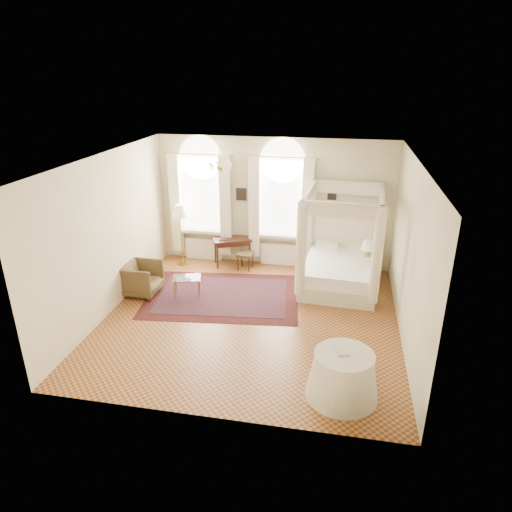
# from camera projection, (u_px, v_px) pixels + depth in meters

# --- Properties ---
(ground) EXTENTS (6.00, 6.00, 0.00)m
(ground) POSITION_uv_depth(u_px,v_px,m) (251.00, 318.00, 9.54)
(ground) COLOR #A65F30
(ground) RESTS_ON ground
(room_walls) EXTENTS (6.00, 6.00, 6.00)m
(room_walls) POSITION_uv_depth(u_px,v_px,m) (250.00, 228.00, 8.78)
(room_walls) COLOR beige
(room_walls) RESTS_ON ground
(window_left) EXTENTS (1.62, 0.27, 3.29)m
(window_left) POSITION_uv_depth(u_px,v_px,m) (201.00, 207.00, 11.91)
(window_left) COLOR white
(window_left) RESTS_ON room_walls
(window_right) EXTENTS (1.62, 0.27, 3.29)m
(window_right) POSITION_uv_depth(u_px,v_px,m) (281.00, 211.00, 11.55)
(window_right) COLOR white
(window_right) RESTS_ON room_walls
(chandelier) EXTENTS (0.51, 0.45, 0.50)m
(chandelier) POSITION_uv_depth(u_px,v_px,m) (220.00, 166.00, 9.68)
(chandelier) COLOR #B4983C
(chandelier) RESTS_ON room_walls
(wall_pictures) EXTENTS (2.54, 0.03, 0.39)m
(wall_pictures) POSITION_uv_depth(u_px,v_px,m) (277.00, 194.00, 11.50)
(wall_pictures) COLOR black
(wall_pictures) RESTS_ON room_walls
(canopy_bed) EXTENTS (1.89, 2.27, 2.34)m
(canopy_bed) POSITION_uv_depth(u_px,v_px,m) (340.00, 266.00, 10.70)
(canopy_bed) COLOR beige
(canopy_bed) RESTS_ON ground
(nightstand) EXTENTS (0.50, 0.47, 0.60)m
(nightstand) POSITION_uv_depth(u_px,v_px,m) (363.00, 269.00, 11.10)
(nightstand) COLOR #3C1F10
(nightstand) RESTS_ON ground
(nightstand_lamp) EXTENTS (0.31, 0.31, 0.46)m
(nightstand_lamp) POSITION_uv_depth(u_px,v_px,m) (368.00, 246.00, 10.89)
(nightstand_lamp) COLOR #B4983C
(nightstand_lamp) RESTS_ON nightstand
(writing_desk) EXTENTS (1.09, 0.85, 0.73)m
(writing_desk) POSITION_uv_depth(u_px,v_px,m) (232.00, 242.00, 11.94)
(writing_desk) COLOR #3C1F10
(writing_desk) RESTS_ON ground
(laptop) EXTENTS (0.36, 0.27, 0.03)m
(laptop) POSITION_uv_depth(u_px,v_px,m) (225.00, 239.00, 11.82)
(laptop) COLOR black
(laptop) RESTS_ON writing_desk
(stool) EXTENTS (0.43, 0.43, 0.45)m
(stool) POSITION_uv_depth(u_px,v_px,m) (245.00, 256.00, 11.73)
(stool) COLOR #44371D
(stool) RESTS_ON ground
(armchair) EXTENTS (0.83, 0.81, 0.76)m
(armchair) POSITION_uv_depth(u_px,v_px,m) (141.00, 278.00, 10.44)
(armchair) COLOR #4A3B1F
(armchair) RESTS_ON ground
(coffee_table) EXTENTS (0.72, 0.58, 0.43)m
(coffee_table) POSITION_uv_depth(u_px,v_px,m) (187.00, 279.00, 10.39)
(coffee_table) COLOR white
(coffee_table) RESTS_ON ground
(floor_lamp) EXTENTS (0.42, 0.42, 1.63)m
(floor_lamp) POSITION_uv_depth(u_px,v_px,m) (180.00, 214.00, 11.64)
(floor_lamp) COLOR #B4983C
(floor_lamp) RESTS_ON ground
(oriental_rug) EXTENTS (3.69, 2.84, 0.01)m
(oriental_rug) POSITION_uv_depth(u_px,v_px,m) (223.00, 295.00, 10.46)
(oriental_rug) COLOR #3F100F
(oriental_rug) RESTS_ON ground
(side_table) EXTENTS (1.14, 1.14, 0.78)m
(side_table) POSITION_uv_depth(u_px,v_px,m) (343.00, 375.00, 7.12)
(side_table) COLOR silver
(side_table) RESTS_ON ground
(book) EXTENTS (0.25, 0.29, 0.02)m
(book) POSITION_uv_depth(u_px,v_px,m) (336.00, 351.00, 7.01)
(book) COLOR black
(book) RESTS_ON side_table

